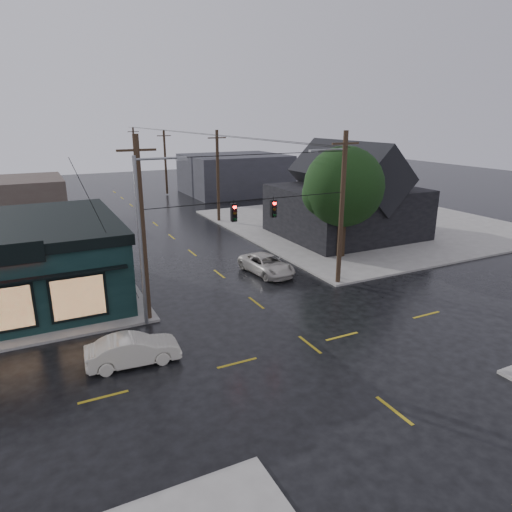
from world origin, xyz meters
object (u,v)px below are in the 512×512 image
suv_silver (267,265)px  sedan_cream (133,350)px  utility_pole_nw (149,320)px  utility_pole_ne (338,284)px  corner_tree (344,187)px

suv_silver → sedan_cream: bearing=-150.8°
sedan_cream → suv_silver: sedan_cream is taller
utility_pole_nw → utility_pole_ne: (13.00, 0.00, 0.00)m
corner_tree → suv_silver: 8.86m
utility_pole_nw → sedan_cream: utility_pole_nw is taller
utility_pole_ne → sedan_cream: utility_pole_ne is taller
utility_pole_ne → suv_silver: utility_pole_ne is taller
utility_pole_nw → sedan_cream: (-1.79, -4.39, 0.70)m
corner_tree → utility_pole_nw: bearing=-163.7°
utility_pole_ne → suv_silver: bearing=129.8°
utility_pole_ne → sedan_cream: (-14.79, -4.39, 0.70)m
utility_pole_nw → utility_pole_ne: size_ratio=1.00×
sedan_cream → utility_pole_ne: bearing=-69.5°
corner_tree → suv_silver: (-7.23, -0.89, -5.04)m
utility_pole_ne → suv_silver: (-3.37, 4.05, 0.68)m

